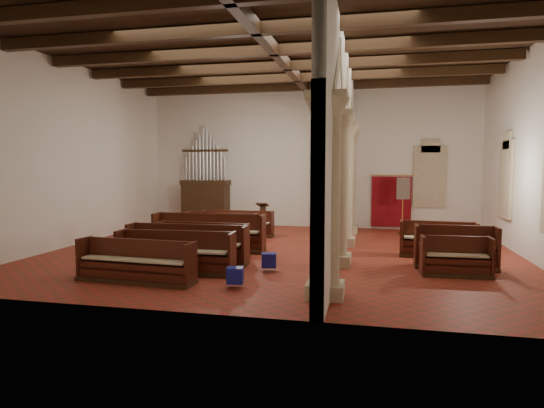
{
  "coord_description": "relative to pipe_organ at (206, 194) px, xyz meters",
  "views": [
    {
      "loc": [
        2.66,
        -13.51,
        2.66
      ],
      "look_at": [
        -0.39,
        0.5,
        1.43
      ],
      "focal_mm": 30.0,
      "sensor_mm": 36.0,
      "label": 1
    }
  ],
  "objects": [
    {
      "name": "aisle_pew_0",
      "position": [
        9.19,
        -7.55,
        -1.05
      ],
      "size": [
        1.64,
        0.7,
        0.95
      ],
      "rotation": [
        0.0,
        0.0,
        0.04
      ],
      "color": "#3B2412",
      "rests_on": "floor"
    },
    {
      "name": "nave_pew_1",
      "position": [
        2.48,
        -8.72,
        -1.03
      ],
      "size": [
        2.99,
        0.82,
        1.04
      ],
      "rotation": [
        0.0,
        0.0,
        0.04
      ],
      "color": "#3B2412",
      "rests_on": "floor"
    },
    {
      "name": "aisle_pew_1",
      "position": [
        9.33,
        -6.67,
        -1.0
      ],
      "size": [
        2.03,
        0.76,
        1.1
      ],
      "rotation": [
        0.0,
        0.0,
        -0.01
      ],
      "color": "#3B2412",
      "rests_on": "floor"
    },
    {
      "name": "pipe_organ",
      "position": [
        0.0,
        0.0,
        0.0
      ],
      "size": [
        2.1,
        0.85,
        4.4
      ],
      "color": "#3B2412",
      "rests_on": "floor"
    },
    {
      "name": "processional_banner",
      "position": [
        8.38,
        -0.87,
        -0.58
      ],
      "size": [
        0.52,
        0.66,
        2.36
      ],
      "rotation": [
        0.0,
        0.0,
        0.34
      ],
      "color": "#3B2412",
      "rests_on": "floor"
    },
    {
      "name": "lectern",
      "position": [
        2.85,
        -0.99,
        -0.89
      ],
      "size": [
        0.49,
        0.5,
        1.15
      ],
      "rotation": [
        0.0,
        0.0,
        -0.08
      ],
      "color": "#372611",
      "rests_on": "floor"
    },
    {
      "name": "ceiling_beams",
      "position": [
        4.5,
        -5.5,
        4.45
      ],
      "size": [
        13.8,
        11.8,
        0.3
      ],
      "primitive_type": null,
      "color": "#3B2412",
      "rests_on": "wall_back"
    },
    {
      "name": "wall_back",
      "position": [
        4.5,
        0.5,
        1.63
      ],
      "size": [
        14.0,
        0.02,
        6.0
      ],
      "primitive_type": "cube",
      "color": "white",
      "rests_on": "floor"
    },
    {
      "name": "arcade",
      "position": [
        6.3,
        -5.5,
        2.19
      ],
      "size": [
        0.9,
        11.9,
        6.0
      ],
      "color": "beige",
      "rests_on": "floor"
    },
    {
      "name": "nave_pew_3",
      "position": [
        2.43,
        -6.76,
        -1.04
      ],
      "size": [
        2.71,
        0.74,
        1.0
      ],
      "rotation": [
        0.0,
        0.0,
        -0.03
      ],
      "color": "#3B2412",
      "rests_on": "floor"
    },
    {
      "name": "floor",
      "position": [
        4.5,
        -5.5,
        -1.37
      ],
      "size": [
        14.0,
        14.0,
        0.0
      ],
      "primitive_type": "plane",
      "color": "maroon",
      "rests_on": "ground"
    },
    {
      "name": "nave_pew_2",
      "position": [
        2.36,
        -7.7,
        -1.02
      ],
      "size": [
        3.32,
        0.79,
        1.07
      ],
      "rotation": [
        0.0,
        0.0,
        0.02
      ],
      "color": "#3B2412",
      "rests_on": "floor"
    },
    {
      "name": "aisle_pew_2",
      "position": [
        9.09,
        -5.28,
        -1.02
      ],
      "size": [
        2.18,
        0.83,
        1.03
      ],
      "rotation": [
        0.0,
        0.0,
        -0.07
      ],
      "color": "#3B2412",
      "rests_on": "floor"
    },
    {
      "name": "nave_pew_0",
      "position": [
        1.95,
        -9.71,
        -1.05
      ],
      "size": [
        2.87,
        0.83,
        0.96
      ],
      "rotation": [
        0.0,
        0.0,
        -0.07
      ],
      "color": "#3B2412",
      "rests_on": "floor"
    },
    {
      "name": "nave_pew_5",
      "position": [
        2.01,
        -4.64,
        -1.04
      ],
      "size": [
        2.78,
        0.68,
        1.0
      ],
      "rotation": [
        0.0,
        0.0,
        -0.0
      ],
      "color": "#3B2412",
      "rests_on": "floor"
    },
    {
      "name": "hymnal_box_b",
      "position": [
        4.69,
        -8.03,
        -1.09
      ],
      "size": [
        0.4,
        0.34,
        0.36
      ],
      "primitive_type": "cube",
      "rotation": [
        0.0,
        0.0,
        0.16
      ],
      "color": "navy",
      "rests_on": "floor"
    },
    {
      "name": "tube_heater_b",
      "position": [
        2.55,
        -9.84,
        -1.21
      ],
      "size": [
        0.91,
        0.3,
        0.09
      ],
      "primitive_type": "cylinder",
      "rotation": [
        0.0,
        1.57,
        -0.24
      ],
      "color": "white",
      "rests_on": "floor"
    },
    {
      "name": "wall_left",
      "position": [
        -2.5,
        -5.5,
        1.63
      ],
      "size": [
        0.02,
        12.0,
        6.0
      ],
      "primitive_type": "cube",
      "color": "white",
      "rests_on": "floor"
    },
    {
      "name": "hymnal_box_a",
      "position": [
        4.32,
        -9.72,
        -1.1
      ],
      "size": [
        0.39,
        0.34,
        0.35
      ],
      "primitive_type": "cube",
      "rotation": [
        0.0,
        0.0,
        0.16
      ],
      "color": "#14158E",
      "rests_on": "floor"
    },
    {
      "name": "window_right_b",
      "position": [
        11.48,
        -3.0,
        0.83
      ],
      "size": [
        0.03,
        1.0,
        2.2
      ],
      "primitive_type": "cube",
      "color": "#306D5A",
      "rests_on": "wall_right"
    },
    {
      "name": "ceiling",
      "position": [
        4.5,
        -5.5,
        4.63
      ],
      "size": [
        14.0,
        14.0,
        0.0
      ],
      "primitive_type": "plane",
      "rotation": [
        3.14,
        0.0,
        0.0
      ],
      "color": "black",
      "rests_on": "wall_back"
    },
    {
      "name": "nave_pew_4",
      "position": [
        2.24,
        -5.74,
        -0.99
      ],
      "size": [
        3.55,
        0.88,
        1.15
      ],
      "rotation": [
        0.0,
        0.0,
        0.03
      ],
      "color": "#3B2412",
      "rests_on": "floor"
    },
    {
      "name": "nave_pew_7",
      "position": [
        2.28,
        -2.72,
        -1.06
      ],
      "size": [
        2.73,
        0.67,
        0.96
      ],
      "rotation": [
        0.0,
        0.0,
        0.01
      ],
      "color": "#3B2412",
      "rests_on": "floor"
    },
    {
      "name": "wall_right",
      "position": [
        11.5,
        -5.5,
        1.63
      ],
      "size": [
        0.02,
        12.0,
        6.0
      ],
      "primitive_type": "cube",
      "color": "white",
      "rests_on": "floor"
    },
    {
      "name": "window_back",
      "position": [
        9.5,
        0.48,
        0.83
      ],
      "size": [
        1.0,
        0.03,
        2.2
      ],
      "primitive_type": "cube",
      "color": "#306D5A",
      "rests_on": "wall_back"
    },
    {
      "name": "nave_pew_6",
      "position": [
        1.95,
        -3.7,
        -1.05
      ],
      "size": [
        2.69,
        0.76,
        0.98
      ],
      "rotation": [
        0.0,
        0.0,
        -0.04
      ],
      "color": "#3B2412",
      "rests_on": "floor"
    },
    {
      "name": "wall_front",
      "position": [
        4.5,
        -11.5,
        1.63
      ],
      "size": [
        14.0,
        0.02,
        6.0
      ],
      "primitive_type": "cube",
      "color": "white",
      "rests_on": "floor"
    },
    {
      "name": "hymnal_box_c",
      "position": [
        3.54,
        -6.96,
        -1.12
      ],
      "size": [
        0.32,
        0.27,
        0.31
      ],
      "primitive_type": "cube",
      "rotation": [
        0.0,
        0.0,
        0.07
      ],
      "color": "navy",
      "rests_on": "floor"
    },
    {
      "name": "dossal_curtain",
      "position": [
        8.0,
        0.42,
        -0.21
      ],
      "size": [
        1.8,
        0.07,
        2.17
      ],
      "color": "maroon",
      "rests_on": "floor"
    },
    {
      "name": "tube_heater_a",
      "position": [
        1.76,
        -9.81,
        -1.21
      ],
      "size": [
        0.96,
        0.27,
        0.1
      ],
      "primitive_type": "cylinder",
      "rotation": [
        0.0,
        1.57,
        -0.18
      ],
      "color": "white",
      "rests_on": "floor"
    }
  ]
}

